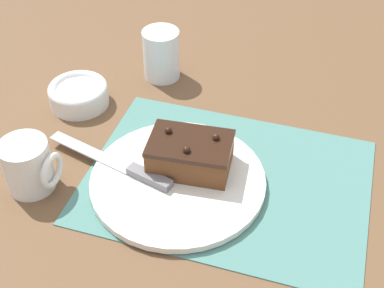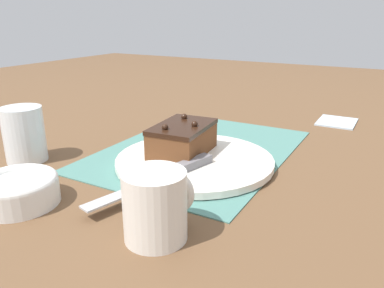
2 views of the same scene
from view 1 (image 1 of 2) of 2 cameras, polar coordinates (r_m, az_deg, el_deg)
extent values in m
plane|color=brown|center=(0.89, 3.76, -3.98)|extent=(3.00, 3.00, 0.00)
cube|color=slate|center=(0.89, 3.76, -3.89)|extent=(0.46, 0.34, 0.00)
cylinder|color=white|center=(0.88, -1.51, -3.91)|extent=(0.29, 0.29, 0.01)
cube|color=brown|center=(0.87, -0.29, -1.48)|extent=(0.14, 0.10, 0.05)
cube|color=black|center=(0.85, -0.29, -0.12)|extent=(0.14, 0.10, 0.01)
sphere|color=black|center=(0.87, -2.55, 1.47)|extent=(0.01, 0.01, 0.01)
sphere|color=black|center=(0.83, -0.59, -0.62)|extent=(0.01, 0.01, 0.01)
sphere|color=black|center=(0.86, 2.56, 0.74)|extent=(0.01, 0.01, 0.01)
cube|color=slate|center=(0.86, -4.55, -3.57)|extent=(0.08, 0.04, 0.01)
cube|color=#B7BABF|center=(0.93, -10.77, -0.85)|extent=(0.17, 0.06, 0.00)
cylinder|color=white|center=(1.10, -3.29, 9.53)|extent=(0.07, 0.07, 0.10)
cylinder|color=white|center=(1.06, -11.97, 5.04)|extent=(0.11, 0.11, 0.04)
torus|color=white|center=(1.05, -12.10, 5.81)|extent=(0.11, 0.11, 0.02)
cylinder|color=silver|center=(0.89, -17.15, -2.21)|extent=(0.08, 0.08, 0.09)
torus|color=silver|center=(0.87, -14.71, -2.76)|extent=(0.01, 0.06, 0.06)
camera|label=2|loc=(0.89, -46.63, 2.83)|focal=35.00mm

